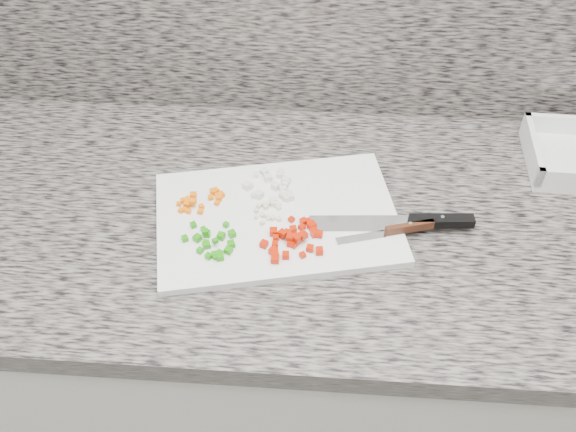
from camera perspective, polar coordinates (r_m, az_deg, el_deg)
name	(u,v)px	position (r m, az deg, el deg)	size (l,w,h in m)	color
cabinet	(333,360)	(1.48, 3.98, -12.68)	(3.92, 0.62, 0.86)	silver
countertop	(345,222)	(1.13, 5.12, -0.52)	(3.96, 0.64, 0.04)	slate
cutting_board	(277,218)	(1.09, -0.97, -0.18)	(0.40, 0.27, 0.01)	white
carrot_pile	(201,200)	(1.11, -7.76, 1.46)	(0.08, 0.06, 0.02)	orange
onion_pile	(274,188)	(1.12, -1.26, 2.47)	(0.09, 0.10, 0.01)	silver
green_pepper_pile	(213,242)	(1.04, -6.70, -2.30)	(0.09, 0.08, 0.02)	#21890C
red_pepper_pile	(293,238)	(1.04, 0.43, -2.00)	(0.10, 0.10, 0.02)	#BD1A02
garlic_pile	(267,211)	(1.09, -1.91, 0.41)	(0.05, 0.05, 0.01)	beige
chef_knife	(413,222)	(1.09, 11.06, -0.52)	(0.27, 0.05, 0.02)	white
paring_knife	(397,230)	(1.07, 9.69, -1.24)	(0.16, 0.06, 0.02)	white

